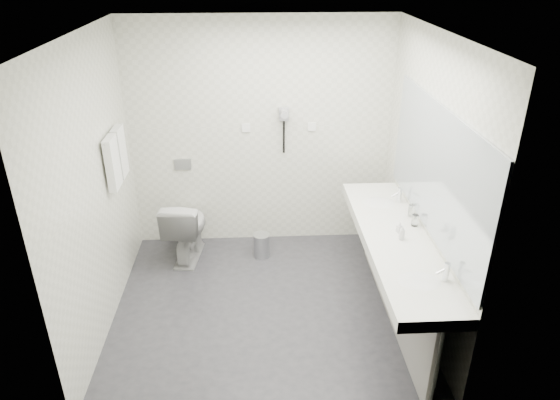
{
  "coord_description": "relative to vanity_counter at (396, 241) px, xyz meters",
  "views": [
    {
      "loc": [
        -0.06,
        -3.88,
        3.05
      ],
      "look_at": [
        0.15,
        0.15,
        1.05
      ],
      "focal_mm": 32.54,
      "sensor_mm": 36.0,
      "label": 1
    }
  ],
  "objects": [
    {
      "name": "wall_left",
      "position": [
        -2.52,
        0.2,
        0.45
      ],
      "size": [
        0.0,
        2.6,
        2.6
      ],
      "primitive_type": "plane",
      "rotation": [
        1.57,
        0.0,
        1.57
      ],
      "color": "silver",
      "rests_on": "floor"
    },
    {
      "name": "pedal_bin",
      "position": [
        -1.14,
        1.09,
        -0.67
      ],
      "size": [
        0.21,
        0.21,
        0.25
      ],
      "primitive_type": "cylinder",
      "rotation": [
        0.0,
        0.0,
        0.16
      ],
      "color": "#B2B5BA",
      "rests_on": "floor"
    },
    {
      "name": "faucet_near",
      "position": [
        0.19,
        -0.65,
        0.12
      ],
      "size": [
        0.04,
        0.04,
        0.15
      ],
      "primitive_type": "cylinder",
      "color": "silver",
      "rests_on": "vanity_counter"
    },
    {
      "name": "towel_rail",
      "position": [
        -2.47,
        0.75,
        0.75
      ],
      "size": [
        0.02,
        0.62,
        0.02
      ],
      "primitive_type": "cylinder",
      "rotation": [
        1.57,
        0.0,
        0.0
      ],
      "color": "silver",
      "rests_on": "wall_left"
    },
    {
      "name": "wall_back",
      "position": [
        -1.12,
        1.5,
        0.45
      ],
      "size": [
        2.8,
        0.0,
        2.8
      ],
      "primitive_type": "plane",
      "rotation": [
        1.57,
        0.0,
        0.0
      ],
      "color": "silver",
      "rests_on": "floor"
    },
    {
      "name": "bin_lid",
      "position": [
        -1.14,
        1.09,
        -0.54
      ],
      "size": [
        0.18,
        0.18,
        0.02
      ],
      "primitive_type": "cylinder",
      "color": "#B2B5BA",
      "rests_on": "pedal_bin"
    },
    {
      "name": "toilet",
      "position": [
        -1.94,
        1.13,
        -0.44
      ],
      "size": [
        0.49,
        0.75,
        0.71
      ],
      "primitive_type": "imported",
      "rotation": [
        0.0,
        0.0,
        3.02
      ],
      "color": "white",
      "rests_on": "floor"
    },
    {
      "name": "basin_far",
      "position": [
        0.0,
        0.65,
        0.04
      ],
      "size": [
        0.4,
        0.31,
        0.05
      ],
      "primitive_type": "ellipsoid",
      "color": "white",
      "rests_on": "vanity_counter"
    },
    {
      "name": "vanity_post_far",
      "position": [
        0.05,
        1.04,
        -0.42
      ],
      "size": [
        0.06,
        0.06,
        0.75
      ],
      "primitive_type": "cylinder",
      "color": "silver",
      "rests_on": "floor"
    },
    {
      "name": "dryer_cradle",
      "position": [
        -0.88,
        1.47,
        0.7
      ],
      "size": [
        0.1,
        0.04,
        0.14
      ],
      "primitive_type": "cube",
      "color": "#99999F",
      "rests_on": "wall_back"
    },
    {
      "name": "towel_far",
      "position": [
        -2.46,
        0.89,
        0.53
      ],
      "size": [
        0.07,
        0.24,
        0.48
      ],
      "primitive_type": "cube",
      "color": "white",
      "rests_on": "towel_rail"
    },
    {
      "name": "flush_plate",
      "position": [
        -1.98,
        1.49,
        0.15
      ],
      "size": [
        0.18,
        0.02,
        0.12
      ],
      "primitive_type": "cube",
      "color": "#B2B5BA",
      "rests_on": "wall_back"
    },
    {
      "name": "wall_front",
      "position": [
        -1.12,
        -1.1,
        0.45
      ],
      "size": [
        2.8,
        0.0,
        2.8
      ],
      "primitive_type": "plane",
      "rotation": [
        -1.57,
        0.0,
        0.0
      ],
      "color": "silver",
      "rests_on": "floor"
    },
    {
      "name": "switch_plate_b",
      "position": [
        -0.57,
        1.49,
        0.55
      ],
      "size": [
        0.09,
        0.02,
        0.09
      ],
      "primitive_type": "cube",
      "color": "white",
      "rests_on": "wall_back"
    },
    {
      "name": "towel_near",
      "position": [
        -2.46,
        0.61,
        0.53
      ],
      "size": [
        0.07,
        0.24,
        0.48
      ],
      "primitive_type": "cube",
      "color": "white",
      "rests_on": "towel_rail"
    },
    {
      "name": "vanity_post_near",
      "position": [
        0.05,
        -1.04,
        -0.42
      ],
      "size": [
        0.06,
        0.06,
        0.75
      ],
      "primitive_type": "cylinder",
      "color": "silver",
      "rests_on": "floor"
    },
    {
      "name": "floor",
      "position": [
        -1.12,
        0.2,
        -0.8
      ],
      "size": [
        2.8,
        2.8,
        0.0
      ],
      "primitive_type": "plane",
      "color": "#2D2C32",
      "rests_on": "ground"
    },
    {
      "name": "glass_right",
      "position": [
        0.23,
        0.36,
        0.11
      ],
      "size": [
        0.07,
        0.07,
        0.11
      ],
      "primitive_type": "cylinder",
      "rotation": [
        0.0,
        0.0,
        -0.15
      ],
      "color": "silver",
      "rests_on": "vanity_counter"
    },
    {
      "name": "dryer_cord",
      "position": [
        -0.88,
        1.46,
        0.45
      ],
      "size": [
        0.02,
        0.02,
        0.35
      ],
      "primitive_type": "cylinder",
      "color": "black",
      "rests_on": "dryer_cradle"
    },
    {
      "name": "dryer_barrel",
      "position": [
        -0.88,
        1.4,
        0.73
      ],
      "size": [
        0.08,
        0.14,
        0.08
      ],
      "primitive_type": "cylinder",
      "rotation": [
        1.57,
        0.0,
        0.0
      ],
      "color": "#99999F",
      "rests_on": "dryer_cradle"
    },
    {
      "name": "switch_plate_a",
      "position": [
        -1.27,
        1.49,
        0.55
      ],
      "size": [
        0.09,
        0.02,
        0.09
      ],
      "primitive_type": "cube",
      "color": "white",
      "rests_on": "wall_back"
    },
    {
      "name": "vanity_counter",
      "position": [
        0.0,
        0.0,
        0.0
      ],
      "size": [
        0.55,
        2.2,
        0.1
      ],
      "primitive_type": "cube",
      "color": "white",
      "rests_on": "floor"
    },
    {
      "name": "ceiling",
      "position": [
        -1.12,
        0.2,
        1.7
      ],
      "size": [
        2.8,
        2.8,
        0.0
      ],
      "primitive_type": "plane",
      "rotation": [
        3.14,
        0.0,
        0.0
      ],
      "color": "silver",
      "rests_on": "wall_back"
    },
    {
      "name": "vanity_panel",
      "position": [
        0.02,
        0.0,
        -0.42
      ],
      "size": [
        0.03,
        2.15,
        0.75
      ],
      "primitive_type": "cube",
      "color": "gray",
      "rests_on": "floor"
    },
    {
      "name": "glass_left",
      "position": [
        0.21,
        0.18,
        0.1
      ],
      "size": [
        0.07,
        0.07,
        0.11
      ],
      "primitive_type": "cylinder",
      "rotation": [
        0.0,
        0.0,
        -0.36
      ],
      "color": "silver",
      "rests_on": "vanity_counter"
    },
    {
      "name": "mirror",
      "position": [
        0.26,
        0.0,
        0.65
      ],
      "size": [
        0.02,
        2.2,
        1.05
      ],
      "primitive_type": "cube",
      "color": "#B2BCC6",
      "rests_on": "wall_right"
    },
    {
      "name": "soap_bottle_a",
      "position": [
        0.04,
        0.07,
        0.1
      ],
      "size": [
        0.06,
        0.06,
        0.1
      ],
      "primitive_type": "imported",
      "rotation": [
        0.0,
        0.0,
        0.35
      ],
      "color": "white",
      "rests_on": "vanity_counter"
    },
    {
      "name": "soap_bottle_c",
      "position": [
        0.03,
        -0.05,
        0.12
      ],
      "size": [
        0.06,
        0.06,
        0.13
      ],
      "primitive_type": "imported",
      "rotation": [
        0.0,
        0.0,
        -0.15
      ],
      "color": "white",
      "rests_on": "vanity_counter"
    },
    {
      "name": "faucet_far",
      "position": [
        0.19,
        0.65,
        0.12
      ],
      "size": [
        0.04,
        0.04,
        0.15
      ],
      "primitive_type": "cylinder",
      "color": "silver",
      "rests_on": "vanity_counter"
    },
    {
      "name": "wall_right",
      "position": [
        0.27,
        0.2,
        0.45
      ],
      "size": [
        0.0,
        2.6,
        2.6
      ],
      "primitive_type": "plane",
      "rotation": [
        1.57,
        0.0,
        -1.57
      ],
      "color": "silver",
      "rests_on": "floor"
    },
    {
      "name": "basin_near",
      "position": [
        0.0,
        -0.65,
        0.04
      ],
      "size": [
        0.4,
        0.31,
        0.05
      ],
      "primitive_type": "ellipsoid",
      "color": "white",
      "rests_on": "vanity_counter"
    }
  ]
}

